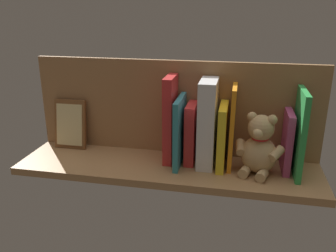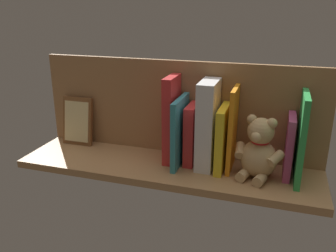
% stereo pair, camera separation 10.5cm
% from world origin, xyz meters
% --- Properties ---
extents(ground_plane, '(0.91, 0.25, 0.02)m').
position_xyz_m(ground_plane, '(0.00, 0.00, -0.01)').
color(ground_plane, '#A87A4C').
extents(shelf_back_panel, '(0.91, 0.02, 0.30)m').
position_xyz_m(shelf_back_panel, '(0.00, -0.10, 0.15)').
color(shelf_back_panel, '#9F7146').
rests_on(shelf_back_panel, ground_plane).
extents(book_0, '(0.02, 0.15, 0.24)m').
position_xyz_m(book_0, '(-0.37, -0.02, 0.12)').
color(book_0, green).
rests_on(book_0, ground_plane).
extents(book_1, '(0.02, 0.11, 0.18)m').
position_xyz_m(book_1, '(-0.35, -0.03, 0.09)').
color(book_1, '#B23F72').
rests_on(book_1, ground_plane).
extents(teddy_bear, '(0.14, 0.13, 0.18)m').
position_xyz_m(teddy_bear, '(-0.27, 0.00, 0.08)').
color(teddy_bear, tan).
rests_on(teddy_bear, ground_plane).
extents(book_2, '(0.01, 0.12, 0.24)m').
position_xyz_m(book_2, '(-0.19, -0.03, 0.12)').
color(book_2, orange).
rests_on(book_2, ground_plane).
extents(book_3, '(0.02, 0.14, 0.19)m').
position_xyz_m(book_3, '(-0.16, -0.02, 0.09)').
color(book_3, yellow).
rests_on(book_3, ground_plane).
extents(dictionary_thick_white, '(0.05, 0.13, 0.26)m').
position_xyz_m(dictionary_thick_white, '(-0.11, -0.03, 0.13)').
color(dictionary_thick_white, silver).
rests_on(dictionary_thick_white, ground_plane).
extents(book_4, '(0.03, 0.11, 0.18)m').
position_xyz_m(book_4, '(-0.06, -0.04, 0.09)').
color(book_4, red).
rests_on(book_4, ground_plane).
extents(book_5, '(0.02, 0.15, 0.21)m').
position_xyz_m(book_5, '(-0.03, -0.01, 0.10)').
color(book_5, teal).
rests_on(book_5, ground_plane).
extents(book_6, '(0.03, 0.11, 0.26)m').
position_xyz_m(book_6, '(-0.00, -0.04, 0.13)').
color(book_6, red).
rests_on(book_6, ground_plane).
extents(picture_frame_leaning, '(0.11, 0.04, 0.16)m').
position_xyz_m(picture_frame_leaning, '(0.35, -0.07, 0.08)').
color(picture_frame_leaning, brown).
rests_on(picture_frame_leaning, ground_plane).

